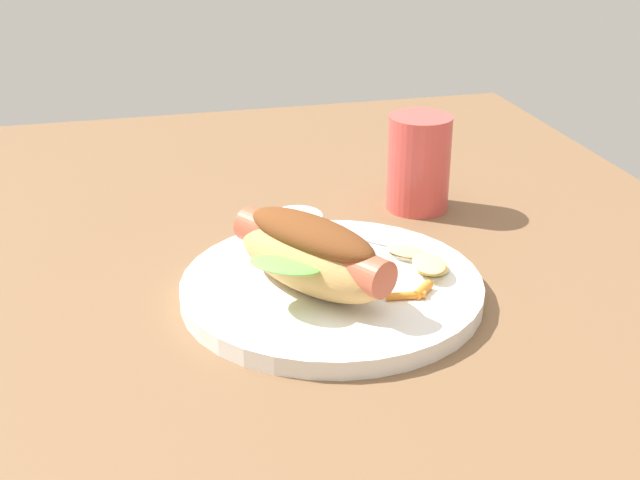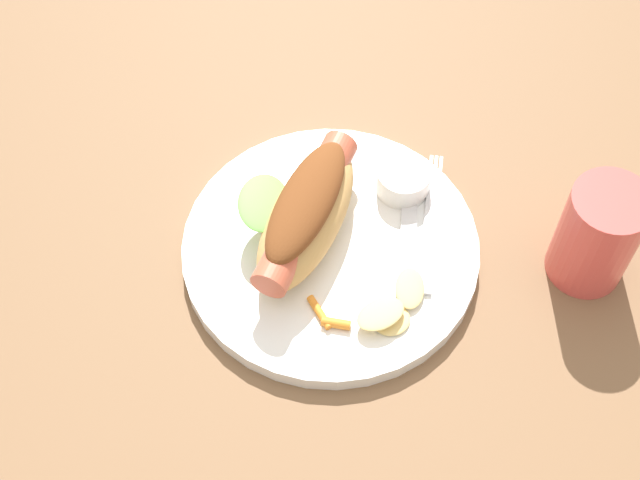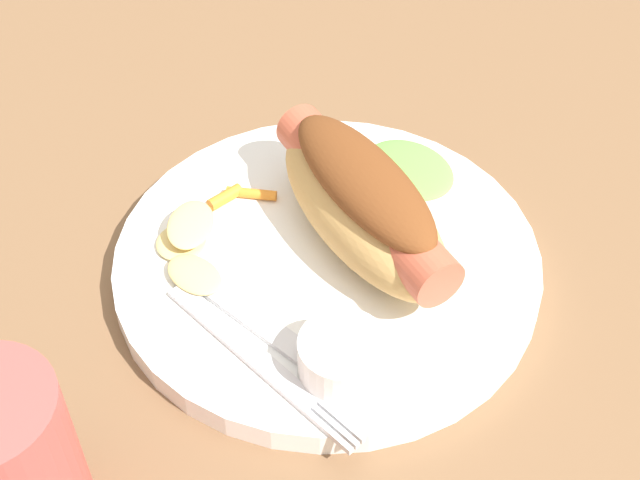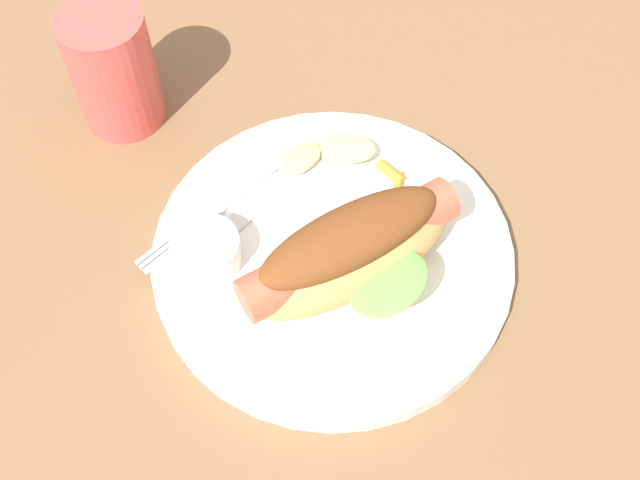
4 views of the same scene
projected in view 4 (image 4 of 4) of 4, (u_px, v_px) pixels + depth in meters
ground_plane at (347, 303)px, 56.08cm from camera, size 120.00×90.00×1.80cm
plate at (333, 255)px, 56.23cm from camera, size 25.91×25.91×1.60cm
hot_dog at (353, 251)px, 51.63cm from camera, size 16.50×13.40×6.32cm
sauce_ramekin at (206, 251)px, 53.99cm from camera, size 4.81×4.81×2.52cm
fork at (222, 205)px, 57.37cm from camera, size 10.99×11.42×0.40cm
knife at (251, 209)px, 57.20cm from camera, size 10.04×11.65×0.36cm
chips_pile at (328, 152)px, 59.41cm from camera, size 7.70×5.29×1.43cm
carrot_garnish at (394, 181)px, 58.32cm from camera, size 2.23×4.44×0.81cm
drinking_cup at (113, 69)px, 60.16cm from camera, size 6.62×6.62×10.15cm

